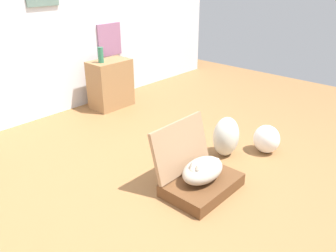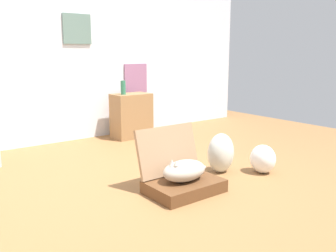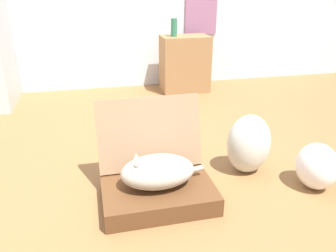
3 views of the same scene
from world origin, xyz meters
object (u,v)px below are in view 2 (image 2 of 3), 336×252
(side_table, at_px, (131,116))
(vase_tall, at_px, (123,88))
(suitcase_base, at_px, (184,186))
(plastic_bag_clear, at_px, (263,159))
(cat, at_px, (184,171))
(plastic_bag_white, at_px, (221,153))

(side_table, height_order, vase_tall, vase_tall)
(suitcase_base, bearing_deg, plastic_bag_clear, -4.13)
(side_table, bearing_deg, suitcase_base, -109.71)
(suitcase_base, bearing_deg, vase_tall, 73.49)
(suitcase_base, xyz_separation_m, cat, (-0.00, 0.00, 0.15))
(plastic_bag_white, bearing_deg, side_table, 86.95)
(vase_tall, bearing_deg, plastic_bag_clear, -80.50)
(plastic_bag_white, xyz_separation_m, plastic_bag_clear, (0.34, -0.29, -0.06))
(plastic_bag_clear, xyz_separation_m, vase_tall, (-0.38, 2.26, 0.61))
(plastic_bag_white, bearing_deg, vase_tall, 91.01)
(suitcase_base, relative_size, side_table, 1.00)
(suitcase_base, distance_m, cat, 0.15)
(suitcase_base, relative_size, plastic_bag_clear, 2.19)
(suitcase_base, bearing_deg, plastic_bag_white, 17.26)
(side_table, bearing_deg, plastic_bag_white, -93.05)
(side_table, xyz_separation_m, vase_tall, (-0.14, -0.02, 0.43))
(suitcase_base, distance_m, side_table, 2.36)
(plastic_bag_white, bearing_deg, suitcase_base, -162.74)
(cat, relative_size, plastic_bag_white, 1.22)
(cat, height_order, vase_tall, vase_tall)
(cat, height_order, side_table, side_table)
(cat, distance_m, vase_tall, 2.35)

